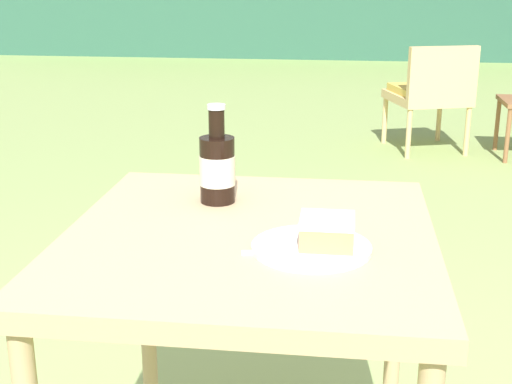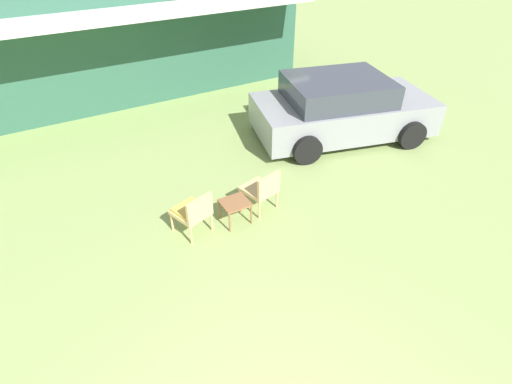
{
  "view_description": "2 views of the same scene",
  "coord_description": "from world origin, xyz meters",
  "px_view_note": "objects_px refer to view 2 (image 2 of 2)",
  "views": [
    {
      "loc": [
        0.18,
        -1.28,
        1.25
      ],
      "look_at": [
        0.0,
        0.1,
        0.81
      ],
      "focal_mm": 50.0,
      "sensor_mm": 36.0,
      "label": 1
    },
    {
      "loc": [
        -0.82,
        -0.86,
        4.29
      ],
      "look_at": [
        1.53,
        3.17,
        0.9
      ],
      "focal_mm": 28.0,
      "sensor_mm": 36.0,
      "label": 2
    }
  ],
  "objects_px": {
    "wicker_chair_plain": "(262,188)",
    "garden_side_table": "(235,205)",
    "wicker_chair_cushioned": "(193,211)",
    "parked_car": "(341,108)"
  },
  "relations": [
    {
      "from": "parked_car",
      "to": "garden_side_table",
      "type": "relative_size",
      "value": 9.35
    },
    {
      "from": "parked_car",
      "to": "wicker_chair_plain",
      "type": "relative_size",
      "value": 5.49
    },
    {
      "from": "wicker_chair_cushioned",
      "to": "garden_side_table",
      "type": "distance_m",
      "value": 0.7
    },
    {
      "from": "wicker_chair_plain",
      "to": "garden_side_table",
      "type": "relative_size",
      "value": 1.7
    },
    {
      "from": "parked_car",
      "to": "garden_side_table",
      "type": "bearing_deg",
      "value": -141.16
    },
    {
      "from": "wicker_chair_cushioned",
      "to": "garden_side_table",
      "type": "xyz_separation_m",
      "value": [
        0.69,
        -0.09,
        -0.08
      ]
    },
    {
      "from": "parked_car",
      "to": "wicker_chair_cushioned",
      "type": "height_order",
      "value": "parked_car"
    },
    {
      "from": "wicker_chair_plain",
      "to": "garden_side_table",
      "type": "distance_m",
      "value": 0.56
    },
    {
      "from": "wicker_chair_cushioned",
      "to": "wicker_chair_plain",
      "type": "bearing_deg",
      "value": 161.28
    },
    {
      "from": "wicker_chair_cushioned",
      "to": "wicker_chair_plain",
      "type": "distance_m",
      "value": 1.24
    }
  ]
}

